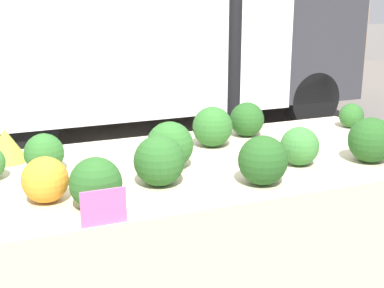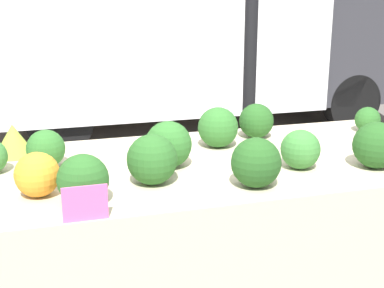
# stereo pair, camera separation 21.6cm
# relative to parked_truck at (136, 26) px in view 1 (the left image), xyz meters

# --- Properties ---
(tent_pole) EXTENTS (0.07, 0.07, 2.44)m
(tent_pole) POSITION_rel_parked_truck_xyz_m (-0.54, -3.62, 0.03)
(tent_pole) COLOR black
(tent_pole) RESTS_ON ground_plane
(parked_truck) EXTENTS (4.89, 2.10, 2.21)m
(parked_truck) POSITION_rel_parked_truck_xyz_m (0.00, 0.00, 0.00)
(parked_truck) COLOR white
(parked_truck) RESTS_ON ground_plane
(market_table) EXTENTS (2.16, 0.95, 0.91)m
(market_table) POSITION_rel_parked_truck_xyz_m (-1.06, -4.35, -0.39)
(market_table) COLOR beige
(market_table) RESTS_ON ground_plane
(orange_cauliflower) EXTENTS (0.16, 0.16, 0.16)m
(orange_cauliflower) POSITION_rel_parked_truck_xyz_m (-1.68, -4.48, -0.20)
(orange_cauliflower) COLOR orange
(orange_cauliflower) RESTS_ON market_table
(romanesco_head) EXTENTS (0.17, 0.17, 0.14)m
(romanesco_head) POSITION_rel_parked_truck_xyz_m (-1.77, -3.96, -0.21)
(romanesco_head) COLOR #93B238
(romanesco_head) RESTS_ON market_table
(broccoli_head_0) EXTENTS (0.19, 0.19, 0.19)m
(broccoli_head_0) POSITION_rel_parked_truck_xyz_m (-1.17, -4.30, -0.19)
(broccoli_head_0) COLOR #2D6628
(broccoli_head_0) RESTS_ON market_table
(broccoli_head_1) EXTENTS (0.18, 0.18, 0.18)m
(broccoli_head_1) POSITION_rel_parked_truck_xyz_m (-0.92, -4.61, -0.19)
(broccoli_head_1) COLOR #23511E
(broccoli_head_1) RESTS_ON market_table
(broccoli_head_2) EXTENTS (0.15, 0.15, 0.15)m
(broccoli_head_2) POSITION_rel_parked_truck_xyz_m (-1.64, -4.16, -0.20)
(broccoli_head_2) COLOR #2D6628
(broccoli_head_2) RESTS_ON market_table
(broccoli_head_3) EXTENTS (0.19, 0.19, 0.19)m
(broccoli_head_3) POSITION_rel_parked_truck_xyz_m (-1.27, -4.47, -0.19)
(broccoli_head_3) COLOR #285B23
(broccoli_head_3) RESTS_ON market_table
(broccoli_head_5) EXTENTS (0.18, 0.18, 0.18)m
(broccoli_head_5) POSITION_rel_parked_truck_xyz_m (-0.88, -4.08, -0.19)
(broccoli_head_5) COLOR #2D6628
(broccoli_head_5) RESTS_ON market_table
(broccoli_head_6) EXTENTS (0.17, 0.17, 0.17)m
(broccoli_head_6) POSITION_rel_parked_truck_xyz_m (-1.53, -4.60, -0.20)
(broccoli_head_6) COLOR #285B23
(broccoli_head_6) RESTS_ON market_table
(broccoli_head_7) EXTENTS (0.11, 0.11, 0.11)m
(broccoli_head_7) POSITION_rel_parked_truck_xyz_m (-0.22, -4.35, -0.23)
(broccoli_head_7) COLOR #23511E
(broccoli_head_7) RESTS_ON market_table
(broccoli_head_8) EXTENTS (0.19, 0.19, 0.19)m
(broccoli_head_8) POSITION_rel_parked_truck_xyz_m (-0.38, -4.54, -0.19)
(broccoli_head_8) COLOR #23511E
(broccoli_head_8) RESTS_ON market_table
(broccoli_head_10) EXTENTS (0.16, 0.16, 0.16)m
(broccoli_head_10) POSITION_rel_parked_truck_xyz_m (-0.67, -4.47, -0.20)
(broccoli_head_10) COLOR #387533
(broccoli_head_10) RESTS_ON market_table
(broccoli_head_11) EXTENTS (0.13, 0.13, 0.13)m
(broccoli_head_11) POSITION_rel_parked_truck_xyz_m (-0.07, -4.04, -0.22)
(broccoli_head_11) COLOR #285B23
(broccoli_head_11) RESTS_ON market_table
(broccoli_head_12) EXTENTS (0.17, 0.17, 0.17)m
(broccoli_head_12) POSITION_rel_parked_truck_xyz_m (-0.65, -3.99, -0.20)
(broccoli_head_12) COLOR #23511E
(broccoli_head_12) RESTS_ON market_table
(price_sign) EXTENTS (0.14, 0.01, 0.11)m
(price_sign) POSITION_rel_parked_truck_xyz_m (-1.54, -4.74, -0.22)
(price_sign) COLOR #F45B9E
(price_sign) RESTS_ON market_table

